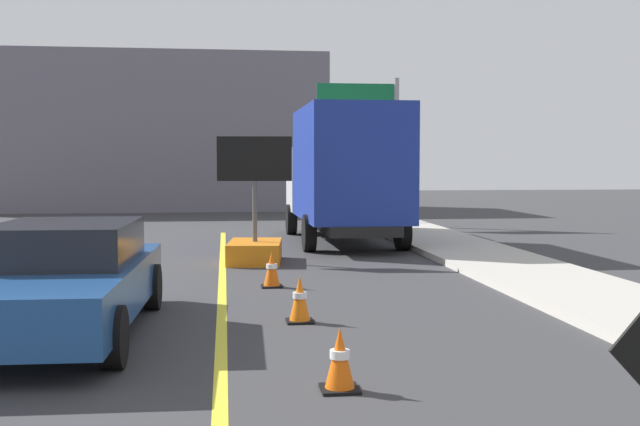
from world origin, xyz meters
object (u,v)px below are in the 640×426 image
pickup_car (63,279)px  highway_guide_sign (373,125)px  traffic_cone_mid_lane (340,359)px  traffic_cone_curbside (272,269)px  arrow_board_trailer (255,240)px  box_truck (344,172)px  traffic_cone_far_lane (300,299)px

pickup_car → highway_guide_sign: 17.59m
highway_guide_sign → traffic_cone_mid_lane: (-3.94, -18.69, -3.13)m
traffic_cone_mid_lane → traffic_cone_curbside: bearing=92.4°
highway_guide_sign → traffic_cone_curbside: (-4.20, -12.55, -3.11)m
pickup_car → traffic_cone_mid_lane: size_ratio=8.32×
arrow_board_trailer → highway_guide_sign: (4.36, 9.15, 2.94)m
box_truck → pickup_car: box_truck is taller
arrow_board_trailer → traffic_cone_far_lane: bearing=-86.9°
arrow_board_trailer → box_truck: box_truck is taller
pickup_car → highway_guide_sign: bearing=66.3°
box_truck → highway_guide_sign: size_ratio=1.44×
arrow_board_trailer → pickup_car: (-2.63, -6.76, 0.22)m
arrow_board_trailer → traffic_cone_curbside: (0.16, -3.40, -0.17)m
pickup_car → traffic_cone_far_lane: bearing=7.1°
box_truck → traffic_cone_far_lane: 10.50m
highway_guide_sign → traffic_cone_curbside: bearing=-108.5°
box_truck → traffic_cone_far_lane: box_truck is taller
box_truck → traffic_cone_curbside: box_truck is taller
pickup_car → traffic_cone_far_lane: pickup_car is taller
arrow_board_trailer → traffic_cone_curbside: size_ratio=4.25×
traffic_cone_mid_lane → traffic_cone_curbside: (-0.26, 6.14, 0.02)m
box_truck → pickup_car: 11.78m
arrow_board_trailer → traffic_cone_mid_lane: 9.55m
arrow_board_trailer → highway_guide_sign: bearing=64.5°
pickup_car → highway_guide_sign: size_ratio=1.00×
traffic_cone_curbside → box_truck: bearing=71.8°
pickup_car → highway_guide_sign: (6.99, 15.91, 2.73)m
traffic_cone_far_lane → traffic_cone_mid_lane: bearing=-88.7°
arrow_board_trailer → pickup_car: bearing=-111.3°
traffic_cone_curbside → traffic_cone_far_lane: bearing=-86.3°
arrow_board_trailer → traffic_cone_curbside: arrow_board_trailer is taller
traffic_cone_mid_lane → arrow_board_trailer: bearing=92.5°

